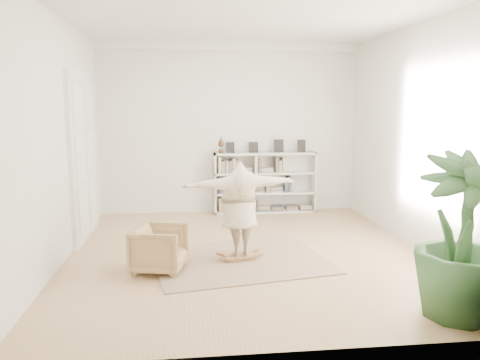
# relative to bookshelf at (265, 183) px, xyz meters

# --- Properties ---
(floor) EXTENTS (6.00, 6.00, 0.00)m
(floor) POSITION_rel_bookshelf_xyz_m (-0.74, -2.82, -0.64)
(floor) COLOR #A48554
(floor) RESTS_ON ground
(room_shell) EXTENTS (6.00, 6.00, 6.00)m
(room_shell) POSITION_rel_bookshelf_xyz_m (-0.74, 0.12, 2.87)
(room_shell) COLOR silver
(room_shell) RESTS_ON floor
(doors) EXTENTS (0.09, 1.78, 2.92)m
(doors) POSITION_rel_bookshelf_xyz_m (-3.45, -1.52, 0.76)
(doors) COLOR white
(doors) RESTS_ON floor
(bookshelf) EXTENTS (2.20, 0.35, 1.64)m
(bookshelf) POSITION_rel_bookshelf_xyz_m (0.00, 0.00, 0.00)
(bookshelf) COLOR silver
(bookshelf) RESTS_ON floor
(armchair) EXTENTS (0.84, 0.82, 0.64)m
(armchair) POSITION_rel_bookshelf_xyz_m (-2.06, -3.47, -0.31)
(armchair) COLOR tan
(armchair) RESTS_ON floor
(rug) EXTENTS (2.81, 2.41, 0.02)m
(rug) POSITION_rel_bookshelf_xyz_m (-0.90, -3.13, -0.63)
(rug) COLOR tan
(rug) RESTS_ON floor
(rocker_board) EXTENTS (0.50, 0.35, 0.10)m
(rocker_board) POSITION_rel_bookshelf_xyz_m (-0.90, -3.13, -0.57)
(rocker_board) COLOR olive
(rocker_board) RESTS_ON rug
(person) EXTENTS (1.78, 0.77, 1.41)m
(person) POSITION_rel_bookshelf_xyz_m (-0.90, -3.13, 0.19)
(person) COLOR beige
(person) RESTS_ON rocker_board
(houseplant) EXTENTS (1.02, 1.02, 1.81)m
(houseplant) POSITION_rel_bookshelf_xyz_m (1.27, -5.27, 0.27)
(houseplant) COLOR #2F562B
(houseplant) RESTS_ON floor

